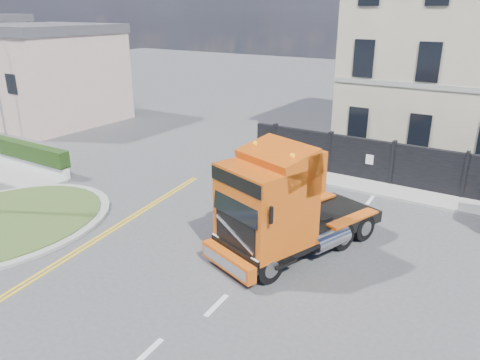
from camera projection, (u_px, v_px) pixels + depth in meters
The scene contains 8 objects.
ground at pixel (201, 240), 16.30m from camera, with size 120.00×120.00×0.00m, color #424244.
traffic_island at pixel (2, 223), 17.45m from camera, with size 6.80×6.80×0.17m.
hedge_wall at pixel (15, 152), 23.82m from camera, with size 8.00×0.55×1.35m.
seaside_bldg_pink at pixel (48, 79), 32.50m from camera, with size 8.00×8.00×6.00m, color #CAA29D.
seaside_bldg_cream at pixel (9, 74), 38.31m from camera, with size 9.00×8.00×5.00m, color silver.
hoarding_fence at pixel (453, 175), 19.74m from camera, with size 18.80×0.25×2.00m.
pavement_far at pixel (431, 199), 19.63m from camera, with size 20.00×1.60×0.12m, color gray.
truck at pixel (280, 209), 14.77m from camera, with size 4.15×6.52×3.67m.
Camera 1 is at (9.02, -11.51, 7.62)m, focal length 35.00 mm.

